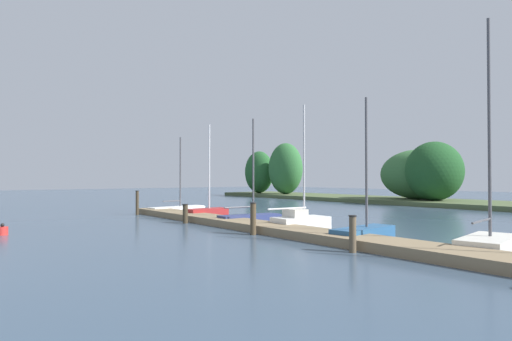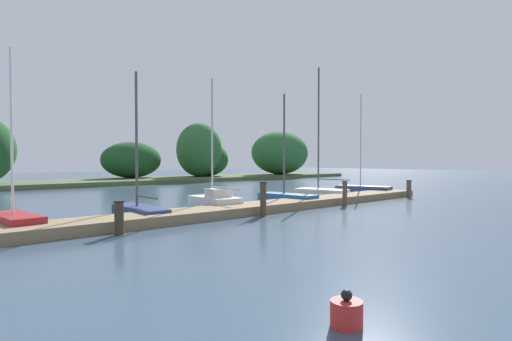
{
  "view_description": "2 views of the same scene",
  "coord_description": "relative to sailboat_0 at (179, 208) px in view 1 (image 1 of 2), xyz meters",
  "views": [
    {
      "loc": [
        15.1,
        2.01,
        2.44
      ],
      "look_at": [
        -4.11,
        16.56,
        2.84
      ],
      "focal_mm": 30.34,
      "sensor_mm": 36.0,
      "label": 1
    },
    {
      "loc": [
        -10.54,
        1.35,
        2.24
      ],
      "look_at": [
        2.02,
        15.36,
        1.74
      ],
      "focal_mm": 28.24,
      "sensor_mm": 36.0,
      "label": 2
    }
  ],
  "objects": [
    {
      "name": "mooring_piling_1",
      "position": [
        6.87,
        -3.13,
        0.22
      ],
      "size": [
        0.32,
        0.32,
        1.02
      ],
      "color": "#3D3323",
      "rests_on": "ground"
    },
    {
      "name": "sailboat_1",
      "position": [
        4.66,
        -0.38,
        0.04
      ],
      "size": [
        1.22,
        2.91,
        5.72
      ],
      "rotation": [
        0.0,
        0.0,
        1.67
      ],
      "color": "maroon",
      "rests_on": "ground"
    },
    {
      "name": "dock_pier",
      "position": [
        12.49,
        -1.83,
        -0.12
      ],
      "size": [
        26.54,
        1.8,
        0.35
      ],
      "color": "#847051",
      "rests_on": "ground"
    },
    {
      "name": "mooring_piling_3",
      "position": [
        18.25,
        -3.05,
        0.32
      ],
      "size": [
        0.27,
        0.27,
        1.21
      ],
      "color": "brown",
      "rests_on": "ground"
    },
    {
      "name": "sailboat_0",
      "position": [
        0.0,
        0.0,
        0.0
      ],
      "size": [
        1.54,
        4.48,
        5.31
      ],
      "rotation": [
        0.0,
        0.0,
        1.72
      ],
      "color": "white",
      "rests_on": "ground"
    },
    {
      "name": "mooring_piling_0",
      "position": [
        0.29,
        -3.18,
        0.5
      ],
      "size": [
        0.23,
        0.23,
        1.59
      ],
      "color": "#3D3323",
      "rests_on": "ground"
    },
    {
      "name": "channel_buoy_0",
      "position": [
        6.42,
        -11.57,
        -0.11
      ],
      "size": [
        0.44,
        0.44,
        0.5
      ],
      "color": "red",
      "rests_on": "ground"
    },
    {
      "name": "mooring_piling_2",
      "position": [
        12.82,
        -3.04,
        0.4
      ],
      "size": [
        0.28,
        0.28,
        1.38
      ],
      "color": "#4C3D28",
      "rests_on": "ground"
    },
    {
      "name": "sailboat_5",
      "position": [
        20.88,
        0.65,
        0.08
      ],
      "size": [
        1.9,
        3.54,
        7.75
      ],
      "rotation": [
        0.0,
        0.0,
        1.76
      ],
      "color": "silver",
      "rests_on": "ground"
    },
    {
      "name": "sailboat_2",
      "position": [
        8.88,
        -0.19,
        0.02
      ],
      "size": [
        1.18,
        3.74,
        5.64
      ],
      "rotation": [
        0.0,
        0.0,
        1.51
      ],
      "color": "navy",
      "rests_on": "ground"
    },
    {
      "name": "sailboat_4",
      "position": [
        16.73,
        -0.5,
        0.04
      ],
      "size": [
        1.33,
        3.44,
        5.6
      ],
      "rotation": [
        0.0,
        0.0,
        1.68
      ],
      "color": "#285684",
      "rests_on": "ground"
    },
    {
      "name": "sailboat_3",
      "position": [
        12.6,
        0.0,
        0.1
      ],
      "size": [
        1.5,
        3.45,
        5.91
      ],
      "rotation": [
        0.0,
        0.0,
        1.49
      ],
      "color": "white",
      "rests_on": "ground"
    }
  ]
}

